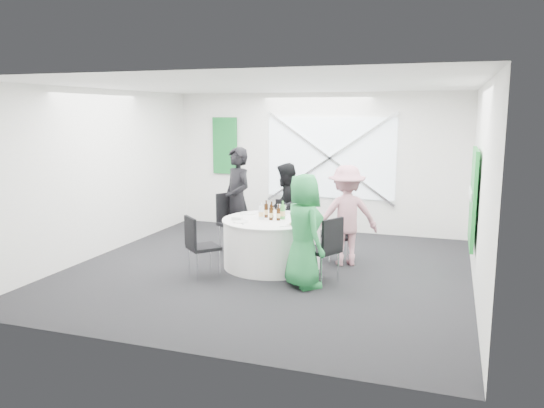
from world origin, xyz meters
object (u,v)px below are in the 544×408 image
(banquet_table, at_px, (272,243))
(person_man_back, at_px, (285,206))
(chair_back, at_px, (285,221))
(chair_back_left, at_px, (231,217))
(chair_back_right, at_px, (340,233))
(person_woman_pink, at_px, (346,215))
(chair_front_right, at_px, (326,245))
(person_man_back_left, at_px, (237,200))
(person_woman_green, at_px, (304,231))
(chair_front_left, at_px, (198,242))
(green_water_bottle, at_px, (283,212))
(clear_water_bottle, at_px, (261,213))

(banquet_table, bearing_deg, person_man_back, 96.69)
(chair_back, distance_m, person_man_back, 0.26)
(chair_back_left, height_order, person_man_back, person_man_back)
(chair_back_right, relative_size, person_woman_pink, 0.51)
(chair_front_right, relative_size, person_man_back_left, 0.52)
(chair_back_left, bearing_deg, person_woman_green, -96.79)
(person_man_back, relative_size, person_woman_green, 0.96)
(person_man_back, bearing_deg, chair_front_left, -25.66)
(chair_back_left, relative_size, chair_back_right, 1.26)
(chair_back_right, bearing_deg, person_woman_green, -42.02)
(green_water_bottle, bearing_deg, person_woman_pink, 24.53)
(chair_front_left, relative_size, person_man_back, 0.60)
(person_man_back, bearing_deg, chair_back, 5.88)
(chair_back, distance_m, person_man_back_left, 0.92)
(banquet_table, bearing_deg, clear_water_bottle, -156.04)
(chair_back, distance_m, chair_front_left, 2.09)
(green_water_bottle, bearing_deg, chair_front_left, -135.69)
(chair_back_right, height_order, clear_water_bottle, clear_water_bottle)
(chair_front_left, bearing_deg, person_woman_green, -133.40)
(chair_back_left, xyz_separation_m, chair_back_right, (1.91, -0.01, -0.13))
(chair_back_right, distance_m, green_water_bottle, 1.06)
(green_water_bottle, bearing_deg, chair_back, 105.53)
(chair_back, distance_m, person_woman_green, 2.04)
(person_man_back, distance_m, clear_water_bottle, 1.19)
(person_woman_green, height_order, clear_water_bottle, person_woman_green)
(chair_back_left, bearing_deg, green_water_bottle, -84.06)
(chair_front_left, distance_m, green_water_bottle, 1.42)
(chair_back, height_order, chair_front_right, chair_front_right)
(person_man_back_left, distance_m, person_woman_green, 2.18)
(chair_back_left, height_order, person_man_back_left, person_man_back_left)
(chair_front_left, relative_size, green_water_bottle, 3.21)
(chair_back_right, height_order, chair_front_left, chair_front_left)
(banquet_table, bearing_deg, chair_back_right, 33.22)
(person_man_back_left, distance_m, clear_water_bottle, 1.04)
(banquet_table, distance_m, clear_water_bottle, 0.51)
(banquet_table, height_order, clear_water_bottle, clear_water_bottle)
(chair_front_right, bearing_deg, person_woman_pink, -155.70)
(chair_back_left, distance_m, person_woman_pink, 2.06)
(chair_back_left, height_order, green_water_bottle, green_water_bottle)
(chair_front_right, distance_m, person_woman_pink, 1.05)
(chair_back_right, relative_size, person_man_back, 0.53)
(banquet_table, height_order, person_man_back_left, person_man_back_left)
(chair_front_right, height_order, person_woman_pink, person_woman_pink)
(chair_front_right, distance_m, chair_front_left, 1.86)
(banquet_table, xyz_separation_m, person_woman_green, (0.73, -0.80, 0.41))
(chair_back_left, relative_size, chair_front_right, 1.07)
(chair_back, height_order, person_man_back, person_man_back)
(person_woman_pink, height_order, green_water_bottle, person_woman_pink)
(person_man_back, bearing_deg, banquet_table, 0.00)
(chair_back_right, relative_size, person_woman_green, 0.51)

